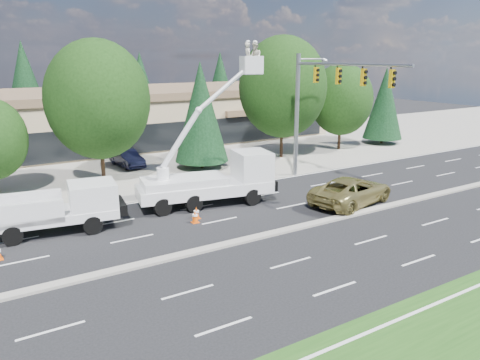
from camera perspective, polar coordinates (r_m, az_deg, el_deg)
ground at (r=23.39m, az=1.37°, el=-7.26°), size 140.00×140.00×0.00m
concrete_apron at (r=40.89m, az=-14.13°, el=1.98°), size 140.00×22.00×0.01m
road_median at (r=23.37m, az=1.38°, el=-7.12°), size 120.00×0.55×0.12m
strip_mall at (r=49.90m, az=-17.92°, el=7.28°), size 50.40×15.40×5.50m
tree_front_d at (r=34.42m, az=-16.94°, el=9.35°), size 7.24×7.24×10.04m
tree_front_e at (r=37.42m, az=-4.79°, el=8.27°), size 4.29×4.29×8.46m
tree_front_f at (r=41.51m, az=5.23°, el=11.21°), size 7.64×7.64×10.60m
tree_front_g at (r=46.14m, az=12.26°, el=9.57°), size 5.93×5.93×8.22m
tree_front_h at (r=50.53m, az=17.20°, el=8.96°), size 3.95×3.95×7.79m
tree_back_b at (r=60.72m, az=-24.72°, el=10.59°), size 5.37×5.37×10.59m
tree_back_c at (r=64.09m, az=-11.99°, el=11.18°), size 4.76×4.76×9.38m
tree_back_d at (r=69.11m, az=-2.42°, el=11.75°), size 4.79×4.79×9.44m
signal_mast at (r=33.48m, az=9.38°, el=9.96°), size 2.76×10.16×9.00m
utility_pickup at (r=25.83m, az=-20.79°, el=-3.72°), size 6.63×3.23×2.44m
bucket_truck at (r=28.45m, az=-2.55°, el=1.21°), size 8.86×3.99×9.71m
traffic_cone_b at (r=25.67m, az=-5.50°, el=-4.47°), size 0.40×0.40×0.70m
traffic_cone_c at (r=26.28m, az=-5.34°, el=-4.00°), size 0.40×0.40×0.70m
minivan at (r=29.41m, az=13.46°, el=-1.27°), size 6.50×4.03×1.68m
parked_car_east at (r=39.56m, az=-13.62°, el=2.63°), size 1.82×4.41×1.42m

